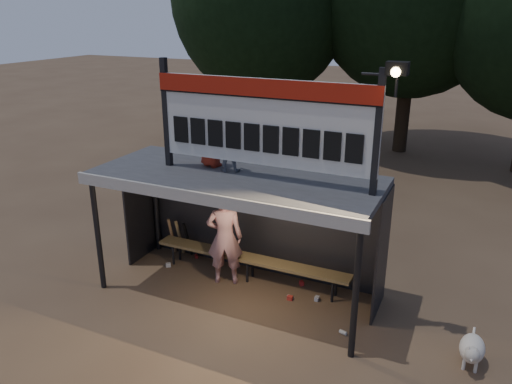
# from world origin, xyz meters

# --- Properties ---
(ground) EXTENTS (80.00, 80.00, 0.00)m
(ground) POSITION_xyz_m (0.00, 0.00, 0.00)
(ground) COLOR brown
(ground) RESTS_ON ground
(player) EXTENTS (0.80, 0.67, 1.87)m
(player) POSITION_xyz_m (-0.39, 0.27, 0.94)
(player) COLOR silver
(player) RESTS_ON ground
(child_a) EXTENTS (0.52, 0.46, 0.91)m
(child_a) POSITION_xyz_m (-0.22, 0.15, 2.78)
(child_a) COLOR gray
(child_a) RESTS_ON dugout_shelter
(child_b) EXTENTS (0.59, 0.48, 1.04)m
(child_b) POSITION_xyz_m (-0.62, 0.27, 2.84)
(child_b) COLOR #A32A19
(child_b) RESTS_ON dugout_shelter
(dugout_shelter) EXTENTS (5.10, 2.08, 2.32)m
(dugout_shelter) POSITION_xyz_m (0.00, 0.24, 1.85)
(dugout_shelter) COLOR #3B3B3E
(dugout_shelter) RESTS_ON ground
(scoreboard_assembly) EXTENTS (4.10, 0.27, 1.99)m
(scoreboard_assembly) POSITION_xyz_m (0.56, -0.01, 3.32)
(scoreboard_assembly) COLOR black
(scoreboard_assembly) RESTS_ON dugout_shelter
(bench) EXTENTS (4.00, 0.35, 0.48)m
(bench) POSITION_xyz_m (0.00, 0.55, 0.43)
(bench) COLOR olive
(bench) RESTS_ON ground
(dog) EXTENTS (0.36, 0.81, 0.49)m
(dog) POSITION_xyz_m (4.06, -0.37, 0.28)
(dog) COLOR silver
(dog) RESTS_ON ground
(bats) EXTENTS (0.47, 0.32, 0.84)m
(bats) POSITION_xyz_m (-1.78, 0.82, 0.43)
(bats) COLOR #976D46
(bats) RESTS_ON ground
(litter) EXTENTS (4.01, 1.42, 0.08)m
(litter) POSITION_xyz_m (0.48, 0.32, 0.04)
(litter) COLOR #B0281E
(litter) RESTS_ON ground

